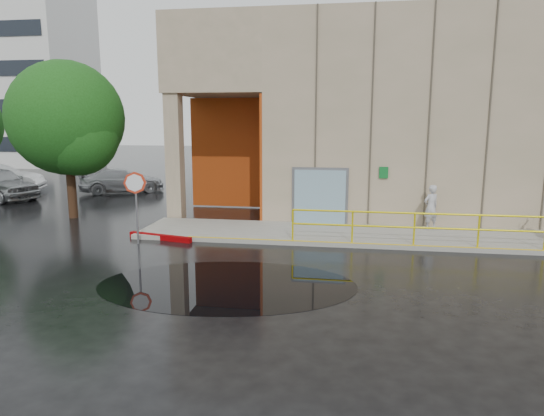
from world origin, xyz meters
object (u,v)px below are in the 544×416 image
Objects in this scene: stop_sign at (135,191)px; car_c at (122,181)px; red_curb at (160,237)px; person at (431,207)px; tree_near at (69,123)px.

stop_sign reaches higher than car_c.
red_curb is 0.53× the size of car_c.
person is 0.35× the size of car_c.
tree_near is at bearing 141.64° from stop_sign.
tree_near reaches higher than person.
person reaches higher than car_c.
stop_sign is 1.85m from red_curb.
tree_near reaches higher than red_curb.
car_c is at bearing 119.69° from stop_sign.
person is at bearing -2.40° from tree_near.
person is 14.28m from tree_near.
person is at bearing 18.81° from stop_sign.
car_c reaches higher than red_curb.
person reaches higher than red_curb.
tree_near reaches higher than stop_sign.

